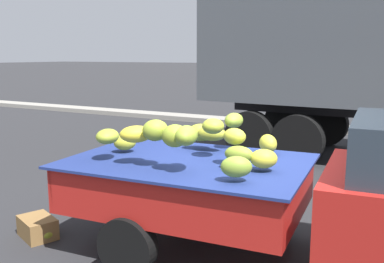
% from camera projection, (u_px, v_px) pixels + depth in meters
% --- Properties ---
extents(ground, '(220.00, 220.00, 0.00)m').
position_uv_depth(ground, '(259.00, 253.00, 5.03)').
color(ground, '#28282B').
extents(curb_strip, '(80.00, 0.80, 0.16)m').
position_uv_depth(curb_strip, '(359.00, 131.00, 12.70)').
color(curb_strip, gray).
rests_on(curb_strip, ground).
extents(pickup_truck, '(4.93, 2.19, 1.70)m').
position_uv_depth(pickup_truck, '(361.00, 197.00, 4.28)').
color(pickup_truck, '#B21E19').
rests_on(pickup_truck, ground).
extents(fallen_banana_bunch_near_tailgate, '(0.38, 0.41, 0.19)m').
position_uv_depth(fallen_banana_bunch_near_tailgate, '(47.00, 231.00, 5.41)').
color(fallen_banana_bunch_near_tailgate, '#9AA32A').
rests_on(fallen_banana_bunch_near_tailgate, ground).
extents(produce_crate, '(0.62, 0.53, 0.26)m').
position_uv_depth(produce_crate, '(38.00, 227.00, 5.46)').
color(produce_crate, olive).
rests_on(produce_crate, ground).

